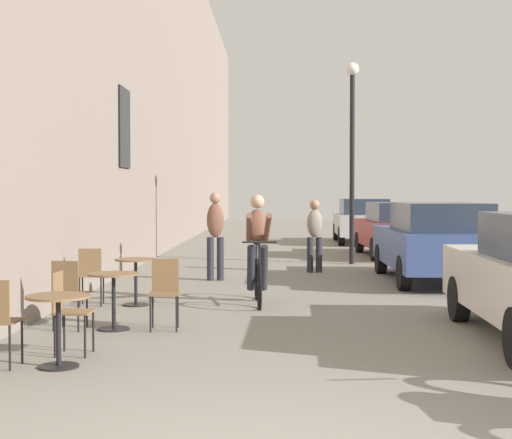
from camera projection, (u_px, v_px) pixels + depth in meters
building_facade_left at (132, 37)px, 18.51m from camera, size 0.54×68.00×11.08m
cafe_table_near at (58, 315)px, 7.52m from camera, size 0.64×0.64×0.72m
cafe_chair_near_toward_wall at (67, 307)px, 8.12m from camera, size 0.39×0.39×0.89m
cafe_table_mid at (114, 289)px, 9.60m from camera, size 0.64×0.64×0.72m
cafe_chair_mid_toward_street at (68, 290)px, 9.54m from camera, size 0.41×0.41×0.89m
cafe_chair_mid_toward_wall at (165, 288)px, 9.66m from camera, size 0.41×0.41×0.89m
cafe_table_far at (136, 272)px, 11.69m from camera, size 0.64×0.64×0.72m
cafe_chair_far_toward_street at (91, 272)px, 11.63m from camera, size 0.42×0.42×0.89m
cyclist_on_bicycle at (258, 252)px, 11.94m from camera, size 0.52×1.76×1.74m
pedestrian_near at (215, 231)px, 15.03m from camera, size 0.38×0.30×1.75m
pedestrian_mid at (315, 232)px, 16.55m from camera, size 0.38×0.30×1.59m
street_lamp at (352, 137)px, 18.42m from camera, size 0.32×0.32×4.90m
parked_car_second at (435, 241)px, 14.76m from camera, size 1.86×4.36×1.55m
parked_car_third at (396, 229)px, 20.63m from camera, size 1.88×4.23×1.48m
parked_car_fourth at (363, 220)px, 26.23m from camera, size 1.91×4.37×1.54m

